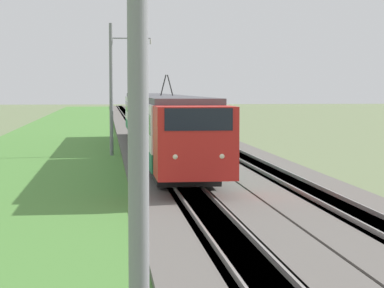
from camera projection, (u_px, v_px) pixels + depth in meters
ballast_main at (150, 145)px, 53.70m from camera, size 240.00×4.40×0.30m
ballast_adjacent at (212, 144)px, 54.22m from camera, size 240.00×4.40×0.30m
track_main at (150, 145)px, 53.70m from camera, size 240.00×1.57×0.45m
track_adjacent at (212, 144)px, 54.21m from camera, size 240.00×1.57×0.45m
grass_verge at (56, 147)px, 52.95m from camera, size 240.00×10.89×0.12m
passenger_train at (158, 120)px, 45.02m from camera, size 39.15×2.94×4.89m
catenary_mast_near at (144, 82)px, 7.73m from camera, size 0.22×2.56×8.18m
catenary_mast_mid at (112, 88)px, 45.28m from camera, size 0.22×2.56×8.12m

